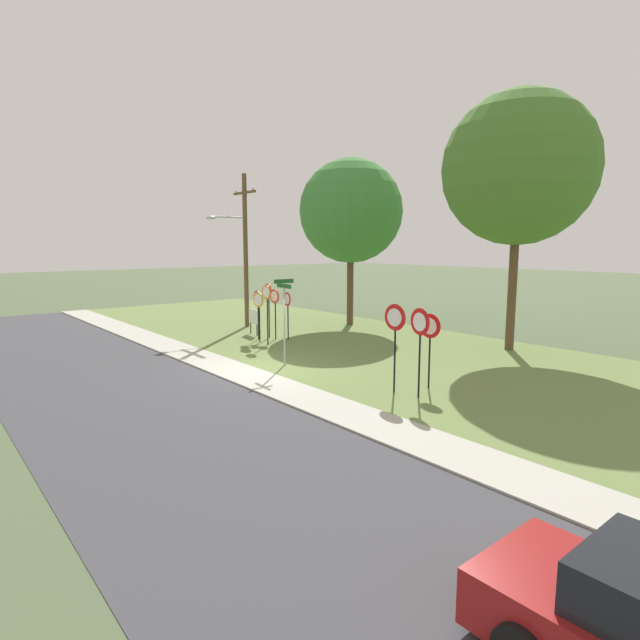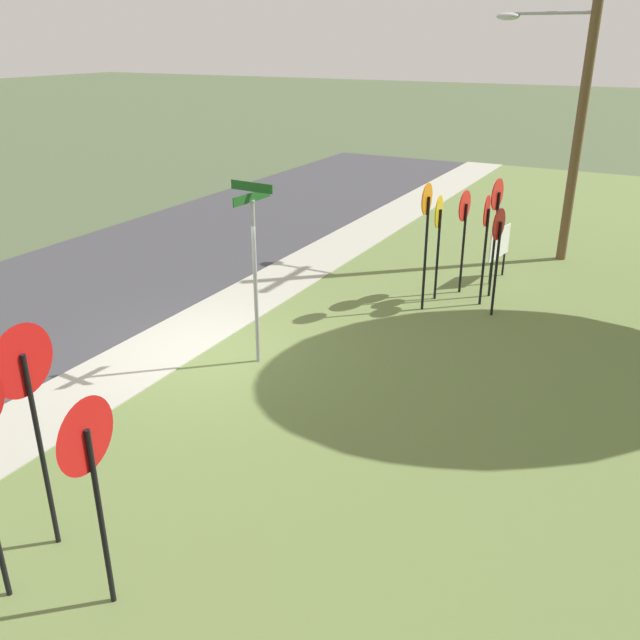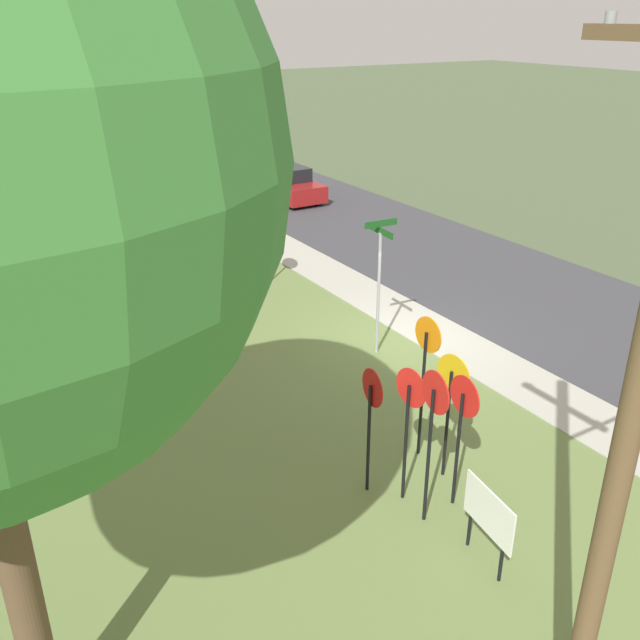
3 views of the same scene
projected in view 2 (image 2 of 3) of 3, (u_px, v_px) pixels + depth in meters
name	position (u px, v px, depth m)	size (l,w,h in m)	color
ground_plane	(206.00, 353.00, 12.26)	(160.00, 160.00, 0.00)	#4C5B3D
road_asphalt	(25.00, 307.00, 14.34)	(44.00, 6.40, 0.01)	#3D3D42
sidewalk_strip	(171.00, 343.00, 12.60)	(44.00, 1.60, 0.06)	#ADAA9E
grass_median	(541.00, 437.00, 9.66)	(44.00, 12.00, 0.04)	olive
stop_sign_near_left	(498.00, 240.00, 13.26)	(0.63, 0.12, 2.23)	black
stop_sign_near_right	(438.00, 225.00, 14.11)	(0.68, 0.12, 2.28)	black
stop_sign_far_left	(496.00, 213.00, 14.18)	(0.66, 0.12, 2.60)	black
stop_sign_far_center	(486.00, 228.00, 13.78)	(0.64, 0.11, 2.36)	black
stop_sign_far_right	(426.00, 221.00, 13.44)	(0.63, 0.10, 2.67)	black
stop_sign_center_tall	(464.00, 220.00, 14.48)	(0.67, 0.11, 2.30)	black
yield_sign_near_left	(26.00, 384.00, 6.86)	(0.80, 0.11, 2.69)	black
yield_sign_far_left	(88.00, 456.00, 6.17)	(0.76, 0.12, 2.34)	black
street_name_post	(254.00, 260.00, 11.17)	(0.96, 0.82, 3.18)	#9EA0A8
utility_pole	(579.00, 79.00, 15.75)	(2.10, 2.38, 8.10)	brown
notice_board	(499.00, 246.00, 15.58)	(1.09, 0.19, 1.25)	black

